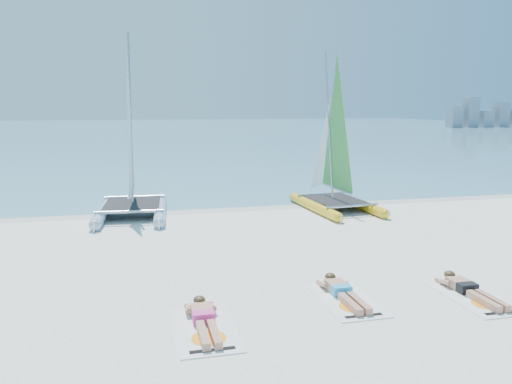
% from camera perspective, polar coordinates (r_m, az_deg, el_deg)
% --- Properties ---
extents(ground, '(140.00, 140.00, 0.00)m').
position_cam_1_polar(ground, '(13.04, 4.35, -6.43)').
color(ground, white).
rests_on(ground, ground).
extents(sea, '(140.00, 115.00, 0.01)m').
position_cam_1_polar(sea, '(75.09, -10.65, 6.92)').
color(sea, '#77B3C6').
rests_on(sea, ground).
extents(wet_sand_strip, '(140.00, 1.40, 0.01)m').
position_cam_1_polar(wet_sand_strip, '(18.20, -0.96, -1.70)').
color(wet_sand_strip, silver).
rests_on(wet_sand_strip, ground).
extents(distant_skyline, '(14.00, 2.00, 5.00)m').
position_cam_1_polar(distant_skyline, '(93.71, 24.62, 7.94)').
color(distant_skyline, '#9297A1').
rests_on(distant_skyline, ground).
extents(catamaran_blue, '(2.53, 4.78, 6.33)m').
position_cam_1_polar(catamaran_blue, '(17.15, -14.15, 3.66)').
color(catamaran_blue, '#A3BAD7').
rests_on(catamaran_blue, ground).
extents(catamaran_yellow, '(2.33, 4.58, 5.75)m').
position_cam_1_polar(catamaran_yellow, '(18.08, 8.59, 3.91)').
color(catamaran_yellow, yellow).
rests_on(catamaran_yellow, ground).
extents(towel_a, '(1.00, 1.85, 0.02)m').
position_cam_1_polar(towel_a, '(8.57, -5.77, -15.35)').
color(towel_a, white).
rests_on(towel_a, ground).
extents(sunbather_a, '(0.37, 1.73, 0.26)m').
position_cam_1_polar(sunbather_a, '(8.70, -5.96, -14.17)').
color(sunbather_a, tan).
rests_on(sunbather_a, towel_a).
extents(towel_b, '(1.00, 1.85, 0.02)m').
position_cam_1_polar(towel_b, '(9.82, 10.27, -12.07)').
color(towel_b, white).
rests_on(towel_b, ground).
extents(sunbather_b, '(0.37, 1.73, 0.26)m').
position_cam_1_polar(sunbather_b, '(9.95, 9.84, -11.10)').
color(sunbather_b, tan).
rests_on(sunbather_b, towel_b).
extents(towel_c, '(1.00, 1.85, 0.02)m').
position_cam_1_polar(towel_c, '(10.66, 23.70, -10.99)').
color(towel_c, white).
rests_on(towel_c, ground).
extents(sunbather_c, '(0.37, 1.73, 0.26)m').
position_cam_1_polar(sunbather_c, '(10.77, 23.12, -10.13)').
color(sunbather_c, tan).
rests_on(sunbather_c, towel_c).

